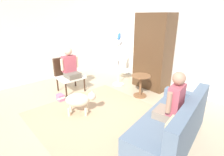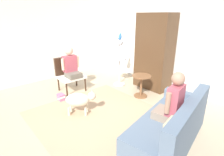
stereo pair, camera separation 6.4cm
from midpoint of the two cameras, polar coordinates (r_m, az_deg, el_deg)
ground_plane at (r=4.06m, az=-4.54°, el=-11.83°), size 7.24×7.24×0.00m
back_wall at (r=5.54m, az=18.23°, el=10.48°), size 6.63×0.12×2.64m
left_wall at (r=6.38m, az=-19.76°, el=11.40°), size 0.12×5.85×2.64m
area_rug at (r=4.09m, az=-4.46°, el=-11.52°), size 2.46×2.57×0.01m
couch at (r=3.35m, az=18.95°, el=-14.37°), size 1.16×2.02×0.85m
armchair at (r=5.31m, az=-13.32°, el=2.00°), size 0.64×0.70×0.97m
person_on_couch at (r=3.10m, az=19.30°, el=-7.01°), size 0.48×0.52×0.85m
person_on_armchair at (r=5.10m, az=-12.68°, el=4.12°), size 0.46×0.53×0.83m
round_end_table at (r=4.84m, az=9.66°, el=-1.88°), size 0.51×0.51×0.60m
dog at (r=4.02m, az=-10.06°, el=-6.86°), size 0.61×0.66×0.55m
bird_cage_stand at (r=5.47m, az=2.74°, el=5.39°), size 0.43×0.43×1.41m
parrot at (r=5.32m, az=2.97°, el=13.09°), size 0.17×0.10×0.20m
armoire_cabinet at (r=5.36m, az=13.66°, el=8.01°), size 1.02×0.56×2.16m
handbag at (r=4.86m, az=-15.60°, el=-5.88°), size 0.20×0.15×0.16m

